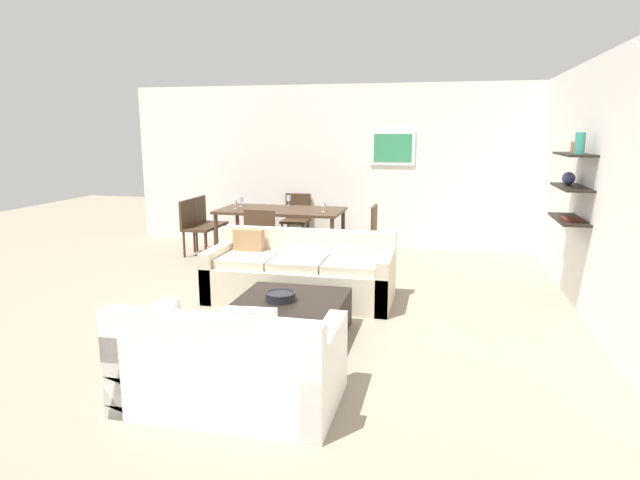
{
  "coord_description": "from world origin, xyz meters",
  "views": [
    {
      "loc": [
        1.53,
        -5.61,
        1.95
      ],
      "look_at": [
        0.2,
        0.2,
        0.75
      ],
      "focal_mm": 30.62,
      "sensor_mm": 36.0,
      "label": 1
    }
  ],
  "objects_px": {
    "coffee_table": "(290,319)",
    "sofa_beige": "(300,275)",
    "wine_glass_right_near": "(324,204)",
    "wine_glass_head": "(289,199)",
    "dining_chair_left_far": "(206,219)",
    "dining_chair_head": "(297,216)",
    "wine_glass_left_far": "(241,199)",
    "dining_chair_left_near": "(194,224)",
    "dining_table": "(281,213)",
    "dining_chair_foot": "(262,236)",
    "decorative_bowl": "(280,296)",
    "dining_chair_right_near": "(366,231)",
    "wine_glass_left_near": "(235,202)",
    "loveseat_white": "(231,365)"
  },
  "relations": [
    {
      "from": "dining_chair_head",
      "to": "wine_glass_right_near",
      "type": "distance_m",
      "value": 1.3
    },
    {
      "from": "dining_chair_foot",
      "to": "wine_glass_right_near",
      "type": "height_order",
      "value": "wine_glass_right_near"
    },
    {
      "from": "wine_glass_left_near",
      "to": "loveseat_white",
      "type": "bearing_deg",
      "value": -68.97
    },
    {
      "from": "dining_chair_right_near",
      "to": "wine_glass_left_near",
      "type": "bearing_deg",
      "value": 177.2
    },
    {
      "from": "wine_glass_left_far",
      "to": "dining_chair_head",
      "type": "bearing_deg",
      "value": 48.04
    },
    {
      "from": "dining_chair_left_far",
      "to": "wine_glass_left_near",
      "type": "relative_size",
      "value": 6.11
    },
    {
      "from": "loveseat_white",
      "to": "dining_chair_foot",
      "type": "distance_m",
      "value": 3.84
    },
    {
      "from": "wine_glass_right_near",
      "to": "wine_glass_head",
      "type": "height_order",
      "value": "wine_glass_right_near"
    },
    {
      "from": "dining_chair_head",
      "to": "wine_glass_left_near",
      "type": "relative_size",
      "value": 6.11
    },
    {
      "from": "dining_chair_right_near",
      "to": "decorative_bowl",
      "type": "bearing_deg",
      "value": -96.74
    },
    {
      "from": "dining_chair_left_near",
      "to": "wine_glass_left_near",
      "type": "relative_size",
      "value": 6.11
    },
    {
      "from": "sofa_beige",
      "to": "wine_glass_right_near",
      "type": "distance_m",
      "value": 2.05
    },
    {
      "from": "dining_chair_foot",
      "to": "wine_glass_left_far",
      "type": "height_order",
      "value": "wine_glass_left_far"
    },
    {
      "from": "dining_chair_right_near",
      "to": "wine_glass_head",
      "type": "relative_size",
      "value": 5.4
    },
    {
      "from": "sofa_beige",
      "to": "dining_table",
      "type": "xyz_separation_m",
      "value": [
        -0.86,
        2.09,
        0.39
      ]
    },
    {
      "from": "decorative_bowl",
      "to": "dining_chair_head",
      "type": "height_order",
      "value": "dining_chair_head"
    },
    {
      "from": "dining_table",
      "to": "dining_chair_foot",
      "type": "distance_m",
      "value": 0.93
    },
    {
      "from": "dining_chair_left_far",
      "to": "dining_chair_left_near",
      "type": "height_order",
      "value": "same"
    },
    {
      "from": "dining_chair_head",
      "to": "decorative_bowl",
      "type": "bearing_deg",
      "value": -76.72
    },
    {
      "from": "dining_chair_right_near",
      "to": "dining_chair_head",
      "type": "distance_m",
      "value": 1.78
    },
    {
      "from": "dining_table",
      "to": "dining_chair_right_near",
      "type": "bearing_deg",
      "value": -9.35
    },
    {
      "from": "dining_chair_foot",
      "to": "wine_glass_right_near",
      "type": "relative_size",
      "value": 5.3
    },
    {
      "from": "dining_chair_left_far",
      "to": "dining_chair_foot",
      "type": "bearing_deg",
      "value": -39.63
    },
    {
      "from": "coffee_table",
      "to": "wine_glass_head",
      "type": "height_order",
      "value": "wine_glass_head"
    },
    {
      "from": "loveseat_white",
      "to": "coffee_table",
      "type": "distance_m",
      "value": 1.31
    },
    {
      "from": "loveseat_white",
      "to": "dining_chair_left_near",
      "type": "xyz_separation_m",
      "value": [
        -2.38,
        4.38,
        0.21
      ]
    },
    {
      "from": "dining_chair_left_near",
      "to": "dining_chair_right_near",
      "type": "height_order",
      "value": "same"
    },
    {
      "from": "dining_chair_head",
      "to": "dining_chair_left_near",
      "type": "bearing_deg",
      "value": -140.37
    },
    {
      "from": "coffee_table",
      "to": "wine_glass_right_near",
      "type": "relative_size",
      "value": 6.57
    },
    {
      "from": "dining_chair_head",
      "to": "wine_glass_left_far",
      "type": "relative_size",
      "value": 5.42
    },
    {
      "from": "dining_table",
      "to": "dining_chair_left_far",
      "type": "relative_size",
      "value": 2.18
    },
    {
      "from": "coffee_table",
      "to": "dining_table",
      "type": "relative_size",
      "value": 0.57
    },
    {
      "from": "dining_chair_right_near",
      "to": "wine_glass_left_far",
      "type": "height_order",
      "value": "wine_glass_left_far"
    },
    {
      "from": "decorative_bowl",
      "to": "wine_glass_right_near",
      "type": "bearing_deg",
      "value": 95.27
    },
    {
      "from": "decorative_bowl",
      "to": "dining_chair_foot",
      "type": "relative_size",
      "value": 0.33
    },
    {
      "from": "coffee_table",
      "to": "sofa_beige",
      "type": "bearing_deg",
      "value": 100.13
    },
    {
      "from": "dining_chair_left_far",
      "to": "wine_glass_right_near",
      "type": "height_order",
      "value": "wine_glass_right_near"
    },
    {
      "from": "dining_chair_foot",
      "to": "wine_glass_head",
      "type": "height_order",
      "value": "wine_glass_head"
    },
    {
      "from": "dining_chair_right_near",
      "to": "dining_table",
      "type": "bearing_deg",
      "value": 170.65
    },
    {
      "from": "wine_glass_head",
      "to": "wine_glass_left_far",
      "type": "height_order",
      "value": "same"
    },
    {
      "from": "sofa_beige",
      "to": "dining_chair_left_near",
      "type": "height_order",
      "value": "dining_chair_left_near"
    },
    {
      "from": "coffee_table",
      "to": "wine_glass_right_near",
      "type": "bearing_deg",
      "value": 96.71
    },
    {
      "from": "decorative_bowl",
      "to": "dining_chair_right_near",
      "type": "height_order",
      "value": "dining_chair_right_near"
    },
    {
      "from": "wine_glass_head",
      "to": "wine_glass_left_far",
      "type": "distance_m",
      "value": 0.77
    },
    {
      "from": "dining_chair_foot",
      "to": "wine_glass_head",
      "type": "relative_size",
      "value": 5.4
    },
    {
      "from": "dining_chair_right_near",
      "to": "sofa_beige",
      "type": "bearing_deg",
      "value": -105.17
    },
    {
      "from": "dining_chair_left_far",
      "to": "wine_glass_right_near",
      "type": "xyz_separation_m",
      "value": [
        2.07,
        -0.35,
        0.36
      ]
    },
    {
      "from": "dining_chair_left_far",
      "to": "wine_glass_head",
      "type": "height_order",
      "value": "wine_glass_head"
    },
    {
      "from": "sofa_beige",
      "to": "coffee_table",
      "type": "xyz_separation_m",
      "value": [
        0.22,
        -1.2,
        -0.1
      ]
    },
    {
      "from": "sofa_beige",
      "to": "wine_glass_head",
      "type": "height_order",
      "value": "wine_glass_head"
    }
  ]
}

